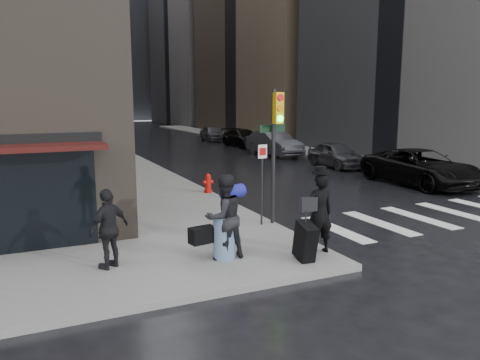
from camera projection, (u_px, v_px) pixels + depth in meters
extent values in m
plane|color=black|center=(241.00, 256.00, 11.18)|extent=(140.00, 140.00, 0.00)
cube|color=slate|center=(91.00, 148.00, 35.34)|extent=(4.00, 50.00, 0.15)
cube|color=slate|center=(251.00, 141.00, 40.90)|extent=(3.00, 50.00, 0.15)
cube|color=silver|center=(336.00, 229.00, 13.52)|extent=(0.50, 3.00, 0.01)
cube|color=silver|center=(379.00, 223.00, 14.18)|extent=(0.50, 3.00, 0.01)
cube|color=silver|center=(419.00, 217.00, 14.84)|extent=(0.50, 3.00, 0.01)
cube|color=silver|center=(455.00, 212.00, 15.50)|extent=(0.50, 3.00, 0.01)
cube|color=slate|center=(236.00, 41.00, 71.67)|extent=(22.00, 20.00, 25.00)
cube|color=slate|center=(83.00, 27.00, 80.74)|extent=(40.00, 12.00, 32.00)
imported|color=black|center=(319.00, 213.00, 10.86)|extent=(0.73, 0.52, 1.88)
cylinder|color=black|center=(320.00, 172.00, 10.69)|extent=(0.40, 0.40, 0.05)
cylinder|color=black|center=(320.00, 170.00, 10.68)|extent=(0.25, 0.25, 0.15)
cube|color=black|center=(309.00, 204.00, 10.65)|extent=(0.41, 0.17, 0.33)
cube|color=black|center=(305.00, 242.00, 10.35)|extent=(0.39, 0.76, 0.95)
cylinder|color=black|center=(306.00, 220.00, 10.27)|extent=(0.04, 0.04, 0.44)
imported|color=black|center=(224.00, 217.00, 10.41)|extent=(1.06, 0.89, 1.94)
cube|color=black|center=(202.00, 235.00, 10.38)|extent=(0.63, 0.41, 0.36)
cylinder|color=#1A1E94|center=(233.00, 192.00, 10.61)|extent=(0.65, 0.49, 0.31)
imported|color=black|center=(109.00, 229.00, 9.87)|extent=(1.08, 0.89, 1.72)
cylinder|color=black|center=(273.00, 157.00, 13.31)|extent=(0.12, 0.12, 3.84)
cube|color=gold|center=(278.00, 108.00, 12.90)|extent=(0.29, 0.20, 0.86)
cylinder|color=red|center=(280.00, 98.00, 12.77)|extent=(0.20, 0.07, 0.19)
cylinder|color=orange|center=(280.00, 108.00, 12.82)|extent=(0.20, 0.07, 0.19)
cylinder|color=#19E533|center=(280.00, 119.00, 12.87)|extent=(0.20, 0.07, 0.19)
cylinder|color=black|center=(262.00, 185.00, 13.25)|extent=(0.06, 0.06, 2.31)
cube|color=white|center=(263.00, 152.00, 13.06)|extent=(0.29, 0.05, 0.38)
cube|color=black|center=(272.00, 128.00, 13.25)|extent=(0.86, 0.13, 0.21)
cylinder|color=#B2120A|center=(208.00, 191.00, 18.07)|extent=(0.32, 0.32, 0.10)
cylinder|color=#B2120A|center=(208.00, 185.00, 18.03)|extent=(0.24, 0.24, 0.61)
sphere|color=#B2120A|center=(208.00, 176.00, 17.97)|extent=(0.22, 0.22, 0.22)
cylinder|color=#B2120A|center=(208.00, 182.00, 18.01)|extent=(0.42, 0.18, 0.14)
imported|color=black|center=(421.00, 167.00, 20.35)|extent=(2.68, 5.64, 1.55)
imported|color=#3B3A3F|center=(336.00, 154.00, 25.75)|extent=(1.86, 4.17, 1.39)
imported|color=#444449|center=(274.00, 143.00, 30.91)|extent=(1.90, 5.00, 1.63)
imported|color=black|center=(243.00, 138.00, 36.59)|extent=(2.15, 4.87, 1.39)
imported|color=#47474C|center=(212.00, 133.00, 41.90)|extent=(1.98, 4.14, 1.36)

